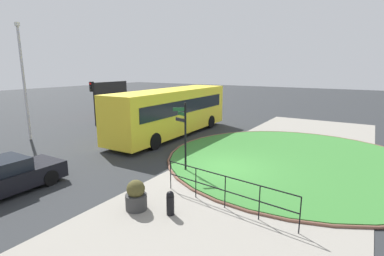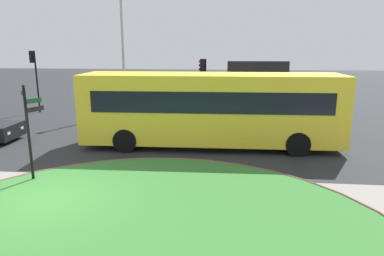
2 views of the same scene
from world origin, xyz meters
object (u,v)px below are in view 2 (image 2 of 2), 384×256
at_px(bus_yellow, 211,108).
at_px(signpost_directional, 29,126).
at_px(traffic_light_far, 34,68).
at_px(lamppost_tall, 123,52).
at_px(traffic_light_near, 203,74).
at_px(billboard_left, 258,78).

bearing_deg(bus_yellow, signpost_directional, -141.18).
bearing_deg(signpost_directional, traffic_light_far, 118.41).
height_order(bus_yellow, lamppost_tall, lamppost_tall).
distance_m(traffic_light_near, traffic_light_far, 11.26).
bearing_deg(billboard_left, lamppost_tall, -171.56).
relative_size(traffic_light_far, lamppost_tall, 0.55).
height_order(signpost_directional, lamppost_tall, lamppost_tall).
height_order(signpost_directional, billboard_left, billboard_left).
distance_m(traffic_light_near, billboard_left, 4.04).
distance_m(bus_yellow, traffic_light_far, 14.12).
bearing_deg(billboard_left, signpost_directional, -123.79).
height_order(traffic_light_far, billboard_left, traffic_light_far).
distance_m(bus_yellow, billboard_left, 9.42).
relative_size(lamppost_tall, billboard_left, 1.80).
bearing_deg(lamppost_tall, billboard_left, 10.81).
relative_size(signpost_directional, traffic_light_far, 0.78).
distance_m(traffic_light_near, lamppost_tall, 5.37).
xyz_separation_m(traffic_light_near, traffic_light_far, (-11.25, 0.04, 0.34)).
distance_m(signpost_directional, bus_yellow, 7.36).
height_order(bus_yellow, billboard_left, billboard_left).
relative_size(bus_yellow, lamppost_tall, 1.51).
relative_size(traffic_light_near, billboard_left, 0.87).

